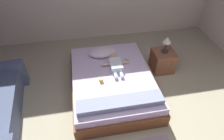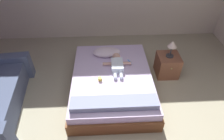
# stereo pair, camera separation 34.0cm
# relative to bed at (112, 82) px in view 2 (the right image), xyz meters

# --- Properties ---
(ground_plane) EXTENTS (8.00, 8.00, 0.00)m
(ground_plane) POSITION_rel_bed_xyz_m (0.01, -0.94, -0.19)
(ground_plane) COLOR #AFAA8D
(bed) EXTENTS (1.50, 1.97, 0.39)m
(bed) POSITION_rel_bed_xyz_m (0.00, 0.00, 0.00)
(bed) COLOR brown
(bed) RESTS_ON ground_plane
(pillow) EXTENTS (0.56, 0.30, 0.16)m
(pillow) POSITION_rel_bed_xyz_m (-0.08, 0.58, 0.28)
(pillow) COLOR silver
(pillow) RESTS_ON bed
(baby) EXTENTS (0.55, 0.65, 0.15)m
(baby) POSITION_rel_bed_xyz_m (0.11, 0.22, 0.26)
(baby) COLOR white
(baby) RESTS_ON bed
(toothbrush) EXTENTS (0.09, 0.13, 0.02)m
(toothbrush) POSITION_rel_bed_xyz_m (0.36, 0.36, 0.21)
(toothbrush) COLOR #3890EF
(toothbrush) RESTS_ON bed
(nightstand) EXTENTS (0.43, 0.46, 0.46)m
(nightstand) POSITION_rel_bed_xyz_m (1.17, 0.40, 0.04)
(nightstand) COLOR brown
(nightstand) RESTS_ON ground_plane
(lamp) EXTENTS (0.17, 0.17, 0.35)m
(lamp) POSITION_rel_bed_xyz_m (1.17, 0.40, 0.52)
(lamp) COLOR #333338
(lamp) RESTS_ON nightstand
(blanket) EXTENTS (1.35, 0.25, 0.10)m
(blanket) POSITION_rel_bed_xyz_m (0.00, -0.71, 0.25)
(blanket) COLOR #8F99BE
(blanket) RESTS_ON bed
(toy_block) EXTENTS (0.07, 0.07, 0.06)m
(toy_block) POSITION_rel_bed_xyz_m (-0.22, -0.15, 0.23)
(toy_block) COLOR gold
(toy_block) RESTS_ON bed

